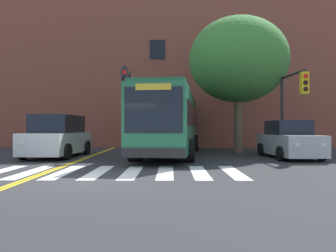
{
  "coord_description": "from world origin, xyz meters",
  "views": [
    {
      "loc": [
        2.49,
        -9.12,
        1.52
      ],
      "look_at": [
        2.31,
        7.6,
        1.56
      ],
      "focal_mm": 35.0,
      "sensor_mm": 36.0,
      "label": 1
    }
  ],
  "objects": [
    {
      "name": "building_facade",
      "position": [
        1.46,
        19.58,
        6.77
      ],
      "size": [
        40.49,
        9.84,
        13.53
      ],
      "color": "brown",
      "rests_on": "ground"
    },
    {
      "name": "city_bus",
      "position": [
        2.44,
        8.58,
        1.84
      ],
      "size": [
        3.68,
        11.81,
        3.38
      ],
      "color": "#28704C",
      "rests_on": "ground"
    },
    {
      "name": "lane_line_yellow_outer",
      "position": [
        -1.6,
        15.79,
        0.0
      ],
      "size": [
        0.12,
        36.0,
        0.01
      ],
      "primitive_type": "cube",
      "color": "gold",
      "rests_on": "ground"
    },
    {
      "name": "car_silver_far_lane",
      "position": [
        8.19,
        6.84,
        0.84
      ],
      "size": [
        2.18,
        4.56,
        1.83
      ],
      "color": "#B7BABF",
      "rests_on": "ground"
    },
    {
      "name": "car_red_behind_bus",
      "position": [
        3.73,
        19.46,
        0.86
      ],
      "size": [
        2.25,
        4.63,
        1.9
      ],
      "color": "#AD1E1E",
      "rests_on": "ground"
    },
    {
      "name": "car_white_near_lane",
      "position": [
        -3.25,
        7.32,
        1.0
      ],
      "size": [
        2.41,
        5.05,
        2.1
      ],
      "color": "white",
      "rests_on": "ground"
    },
    {
      "name": "ground_plane",
      "position": [
        0.0,
        0.0,
        0.0
      ],
      "size": [
        120.0,
        120.0,
        0.0
      ],
      "primitive_type": "plane",
      "color": "#303033"
    },
    {
      "name": "street_tree_curbside_large",
      "position": [
        6.38,
        9.9,
        5.37
      ],
      "size": [
        7.33,
        7.77,
        7.83
      ],
      "color": "brown",
      "rests_on": "ground"
    },
    {
      "name": "traffic_light_overhead",
      "position": [
        0.13,
        8.33,
        3.25
      ],
      "size": [
        0.48,
        3.57,
        4.73
      ],
      "color": "#28282D",
      "rests_on": "ground"
    },
    {
      "name": "traffic_light_near_corner",
      "position": [
        8.52,
        7.35,
        3.04
      ],
      "size": [
        0.37,
        2.89,
        4.6
      ],
      "color": "#28282D",
      "rests_on": "ground"
    },
    {
      "name": "lane_line_yellow_inner",
      "position": [
        -1.76,
        15.79,
        0.0
      ],
      "size": [
        0.12,
        36.0,
        0.01
      ],
      "primitive_type": "cube",
      "color": "gold",
      "rests_on": "ground"
    },
    {
      "name": "crosswalk",
      "position": [
        0.6,
        1.79,
        0.0
      ],
      "size": [
        8.42,
        3.43,
        0.01
      ],
      "color": "white",
      "rests_on": "ground"
    }
  ]
}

